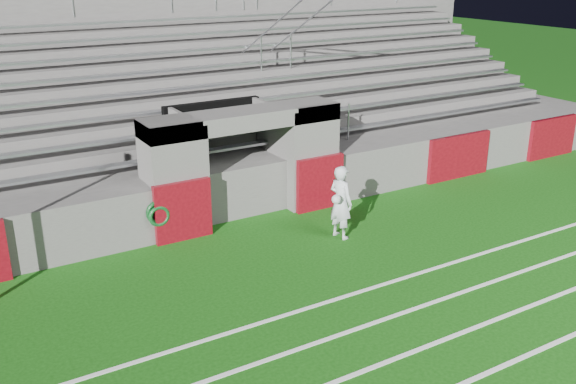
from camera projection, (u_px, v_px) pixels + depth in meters
ground at (326, 272)px, 12.77m from camera, size 90.00×90.00×0.00m
stadium_structure at (173, 118)px, 18.68m from camera, size 26.00×8.48×5.42m
goalkeeper_with_ball at (341, 202)px, 14.10m from camera, size 0.61×0.67×1.67m
hose_coil at (159, 214)px, 13.74m from camera, size 0.54×0.15×0.59m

